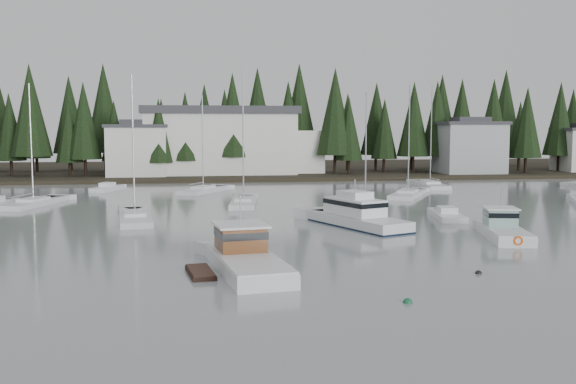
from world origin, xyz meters
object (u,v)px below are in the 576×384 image
cabin_cruiser_center (357,218)px  sailboat_5 (365,205)px  house_west (138,149)px  sailboat_4 (203,192)px  sailboat_9 (430,186)px  sailboat_2 (408,196)px  sailboat_8 (34,205)px  lobster_boat_teal (503,231)px  sailboat_0 (244,204)px  sailboat_11 (135,219)px  house_east_a (469,146)px  runabout_3 (107,189)px  harbor_inn (233,141)px  lobster_boat_brown (244,261)px  runabout_1 (447,217)px

cabin_cruiser_center → sailboat_5: 13.77m
house_west → sailboat_5: sailboat_5 is taller
sailboat_4 → sailboat_9: (30.65, 3.46, 0.00)m
sailboat_2 → sailboat_8: size_ratio=1.03×
lobster_boat_teal → sailboat_0: bearing=49.9°
sailboat_4 → sailboat_11: sailboat_11 is taller
house_east_a → house_west: bearing=178.9°
lobster_boat_teal → sailboat_5: sailboat_5 is taller
runabout_3 → cabin_cruiser_center: bearing=-126.9°
harbor_inn → sailboat_9: bearing=-41.2°
lobster_boat_teal → sailboat_4: sailboat_4 is taller
sailboat_2 → sailboat_8: sailboat_2 is taller
lobster_boat_brown → sailboat_8: (-19.29, 33.38, -0.47)m
house_west → sailboat_8: 34.83m
harbor_inn → runabout_1: size_ratio=4.41×
sailboat_11 → runabout_3: bearing=5.3°
lobster_boat_teal → sailboat_0: size_ratio=0.52×
lobster_boat_brown → runabout_3: size_ratio=1.56×
sailboat_9 → runabout_1: (-9.61, -29.83, 0.06)m
sailboat_0 → sailboat_8: (-21.48, 2.55, -0.02)m
sailboat_2 → sailboat_11: (-29.77, -15.62, -0.00)m
sailboat_2 → sailboat_9: sailboat_9 is taller
house_east_a → sailboat_4: (-44.11, -21.46, -4.84)m
harbor_inn → sailboat_9: (25.50, -22.34, -5.71)m
sailboat_11 → runabout_1: size_ratio=1.94×
lobster_boat_teal → cabin_cruiser_center: bearing=65.8°
sailboat_4 → sailboat_0: bearing=-135.5°
sailboat_0 → lobster_boat_teal: bearing=-136.8°
lobster_boat_teal → sailboat_8: bearing=69.7°
sailboat_4 → sailboat_8: 20.76m
house_east_a → harbor_inn: (-38.96, 4.34, 0.87)m
cabin_cruiser_center → sailboat_5: (4.17, 13.11, -0.60)m
sailboat_5 → sailboat_2: bearing=-31.6°
sailboat_2 → sailboat_5: size_ratio=1.11×
lobster_boat_brown → runabout_3: (-13.91, 48.46, -0.40)m
sailboat_4 → sailboat_11: bearing=-166.2°
harbor_inn → sailboat_8: (-22.62, -37.03, -5.71)m
runabout_3 → house_west: bearing=10.6°
sailboat_4 → cabin_cruiser_center: bearing=-129.6°
harbor_inn → sailboat_5: (11.06, -42.45, -5.72)m
lobster_boat_brown → sailboat_11: 22.42m
cabin_cruiser_center → sailboat_4: size_ratio=0.85×
lobster_boat_brown → sailboat_9: sailboat_9 is taller
cabin_cruiser_center → sailboat_8: sailboat_8 is taller
sailboat_0 → runabout_3: sailboat_0 is taller
harbor_inn → runabout_3: 28.47m
lobster_boat_brown → sailboat_9: size_ratio=0.69×
house_west → sailboat_11: 46.48m
sailboat_9 → runabout_3: sailboat_9 is taller
cabin_cruiser_center → sailboat_8: (-29.52, 18.53, -0.59)m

